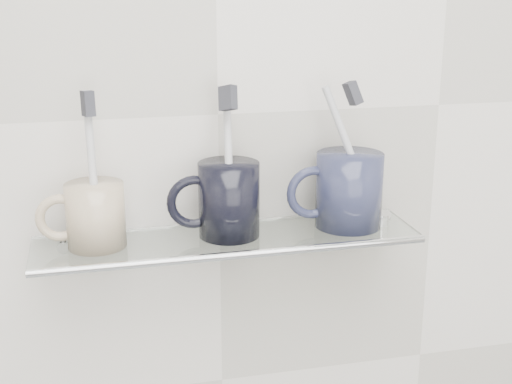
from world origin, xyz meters
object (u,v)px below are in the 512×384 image
object	(u,v)px
shelf_glass	(228,239)
mug_right	(349,190)
mug_center	(229,200)
mug_left	(96,215)

from	to	relation	value
shelf_glass	mug_right	size ratio (longest dim) A/B	4.96
shelf_glass	mug_right	xyz separation A→B (m)	(0.17, 0.00, 0.05)
shelf_glass	mug_center	size ratio (longest dim) A/B	5.10
mug_left	mug_center	world-z (taller)	mug_center
shelf_glass	mug_left	bearing A→B (deg)	178.28
shelf_glass	mug_left	xyz separation A→B (m)	(-0.17, 0.00, 0.04)
shelf_glass	mug_center	bearing A→B (deg)	63.61
mug_left	mug_center	bearing A→B (deg)	-16.28
shelf_glass	mug_left	distance (m)	0.17
mug_center	mug_left	bearing A→B (deg)	162.13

